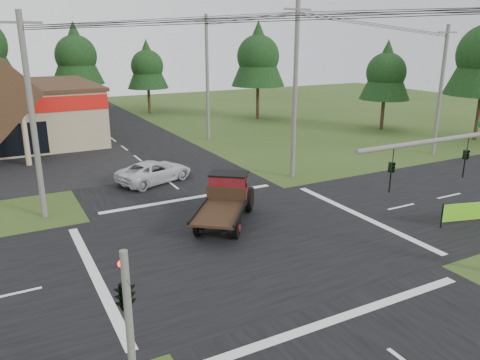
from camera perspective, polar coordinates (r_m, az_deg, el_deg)
ground at (r=22.19m, az=0.86°, el=-7.55°), size 120.00×120.00×0.00m
road_ns at (r=22.19m, az=0.86°, el=-7.52°), size 12.00×120.00×0.02m
road_ew at (r=22.18m, az=0.86°, el=-7.52°), size 120.00×12.00×0.02m
traffic_signal_corner at (r=12.01m, az=-13.95°, el=-11.82°), size 0.53×2.48×4.40m
utility_pole_nw at (r=25.99m, az=-24.01°, el=7.07°), size 2.00×0.30×10.50m
utility_pole_ne at (r=31.40m, az=6.73°, el=10.79°), size 2.00×0.30×11.50m
utility_pole_far at (r=41.05m, az=23.26°, el=10.07°), size 2.00×0.30×10.20m
utility_pole_n at (r=43.60m, az=-4.01°, el=12.37°), size 2.00×0.30×11.20m
tree_row_d at (r=60.48m, az=-19.40°, el=14.32°), size 6.16×6.16×11.11m
tree_row_e at (r=60.42m, az=-11.26°, el=13.65°), size 5.04×5.04×9.09m
tree_side_ne at (r=55.20m, az=2.22°, el=15.06°), size 6.16×6.16×11.11m
tree_side_e_near at (r=50.62m, az=17.41°, el=12.63°), size 5.04×5.04×9.09m
antique_flatbed_truck at (r=23.85m, az=-1.91°, el=-2.61°), size 5.36×5.95×2.44m
roadside_banner at (r=26.63m, az=26.65°, el=-3.66°), size 3.68×1.13×1.30m
white_pickup at (r=31.44m, az=-10.37°, el=1.03°), size 5.69×4.02×1.44m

